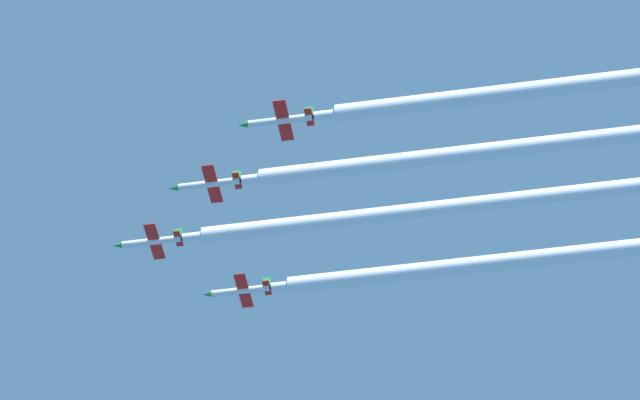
{
  "coord_description": "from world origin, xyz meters",
  "views": [
    {
      "loc": [
        -212.87,
        -53.65,
        2.2
      ],
      "look_at": [
        -6.24,
        -20.36,
        213.99
      ],
      "focal_mm": 108.39,
      "sensor_mm": 36.0,
      "label": 1
    }
  ],
  "objects_px": {
    "jet_left_wingman": "(207,184)",
    "jet_outer_left": "(278,121)",
    "jet_lead": "(150,242)",
    "jet_right_wingman": "(239,291)"
  },
  "relations": [
    {
      "from": "jet_left_wingman",
      "to": "jet_right_wingman",
      "type": "bearing_deg",
      "value": -0.24
    },
    {
      "from": "jet_left_wingman",
      "to": "jet_right_wingman",
      "type": "distance_m",
      "value": 25.1
    },
    {
      "from": "jet_left_wingman",
      "to": "jet_lead",
      "type": "bearing_deg",
      "value": 43.13
    },
    {
      "from": "jet_right_wingman",
      "to": "jet_outer_left",
      "type": "height_order",
      "value": "jet_right_wingman"
    },
    {
      "from": "jet_right_wingman",
      "to": "jet_left_wingman",
      "type": "bearing_deg",
      "value": 179.76
    },
    {
      "from": "jet_left_wingman",
      "to": "jet_outer_left",
      "type": "relative_size",
      "value": 1.0
    },
    {
      "from": "jet_lead",
      "to": "jet_left_wingman",
      "type": "relative_size",
      "value": 1.0
    },
    {
      "from": "jet_lead",
      "to": "jet_outer_left",
      "type": "bearing_deg",
      "value": -135.1
    },
    {
      "from": "jet_left_wingman",
      "to": "jet_outer_left",
      "type": "bearing_deg",
      "value": -133.4
    },
    {
      "from": "jet_lead",
      "to": "jet_right_wingman",
      "type": "height_order",
      "value": "jet_lead"
    }
  ]
}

